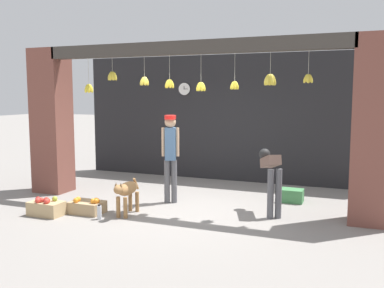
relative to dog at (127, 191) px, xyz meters
The scene contains 13 objects.
ground_plane 1.15m from the dog, 44.06° to the left, with size 60.00×60.00×0.00m, color gray.
shop_back_wall 3.88m from the dog, 78.11° to the left, with size 7.71×0.12×3.07m, color #232326.
shop_pillar_left 2.87m from the dog, 156.85° to the left, with size 0.70×0.60×3.07m, color brown.
shop_pillar_right 4.25m from the dog, 14.70° to the left, with size 0.70×0.60×3.07m, color brown.
storefront_awning 2.71m from the dog, 48.73° to the left, with size 5.81×0.30×0.94m.
dog is the anchor object (origin of this frame).
shopkeeper 1.28m from the dog, 72.00° to the left, with size 0.33×0.30×1.71m.
worker_stooping 2.55m from the dog, 22.78° to the left, with size 0.53×0.80×1.12m.
fruit_crate_oranges 0.80m from the dog, 167.49° to the right, with size 0.59×0.40×0.30m.
fruit_crate_apples 1.44m from the dog, 157.39° to the right, with size 0.60×0.35×0.33m.
produce_box_green 3.26m from the dog, 37.93° to the left, with size 0.43×0.33×0.26m, color #42844C.
water_bottle 0.59m from the dog, 127.34° to the right, with size 0.08×0.08×0.26m.
wall_clock 4.02m from the dog, 96.23° to the left, with size 0.32×0.03×0.32m.
Camera 1 is at (3.00, -7.13, 2.12)m, focal length 40.00 mm.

